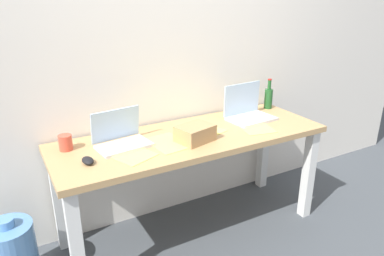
# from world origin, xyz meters

# --- Properties ---
(ground_plane) EXTENTS (8.00, 8.00, 0.00)m
(ground_plane) POSITION_xyz_m (0.00, 0.00, 0.00)
(ground_plane) COLOR #42474C
(back_wall) EXTENTS (5.20, 0.08, 2.60)m
(back_wall) POSITION_xyz_m (0.00, 0.38, 1.30)
(back_wall) COLOR silver
(back_wall) RESTS_ON ground
(desk) EXTENTS (1.83, 0.64, 0.75)m
(desk) POSITION_xyz_m (0.00, 0.00, 0.64)
(desk) COLOR tan
(desk) RESTS_ON ground
(laptop_left) EXTENTS (0.34, 0.25, 0.22)m
(laptop_left) POSITION_xyz_m (-0.47, 0.06, 0.80)
(laptop_left) COLOR silver
(laptop_left) RESTS_ON desk
(laptop_right) EXTENTS (0.35, 0.26, 0.25)m
(laptop_right) POSITION_xyz_m (0.53, 0.09, 0.80)
(laptop_right) COLOR silver
(laptop_right) RESTS_ON desk
(beer_bottle) EXTENTS (0.06, 0.06, 0.24)m
(beer_bottle) POSITION_xyz_m (0.83, 0.21, 0.84)
(beer_bottle) COLOR #1E5123
(beer_bottle) RESTS_ON desk
(computer_mouse) EXTENTS (0.07, 0.10, 0.03)m
(computer_mouse) POSITION_xyz_m (-0.71, -0.09, 0.77)
(computer_mouse) COLOR black
(computer_mouse) RESTS_ON desk
(cardboard_box) EXTENTS (0.26, 0.22, 0.10)m
(cardboard_box) POSITION_xyz_m (-0.03, -0.10, 0.80)
(cardboard_box) COLOR tan
(cardboard_box) RESTS_ON desk
(coffee_mug) EXTENTS (0.08, 0.08, 0.09)m
(coffee_mug) POSITION_xyz_m (-0.78, 0.16, 0.80)
(coffee_mug) COLOR #D84C38
(coffee_mug) RESTS_ON desk
(paper_sheet_near_back) EXTENTS (0.29, 0.34, 0.00)m
(paper_sheet_near_back) POSITION_xyz_m (0.11, 0.06, 0.75)
(paper_sheet_near_back) COLOR #F4E06B
(paper_sheet_near_back) RESTS_ON desk
(paper_sheet_front_right) EXTENTS (0.27, 0.33, 0.00)m
(paper_sheet_front_right) POSITION_xyz_m (0.46, -0.08, 0.75)
(paper_sheet_front_right) COLOR #F4E06B
(paper_sheet_front_right) RESTS_ON desk
(paper_yellow_folder) EXTENTS (0.24, 0.32, 0.00)m
(paper_yellow_folder) POSITION_xyz_m (-0.20, -0.04, 0.75)
(paper_yellow_folder) COLOR #F4E06B
(paper_yellow_folder) RESTS_ON desk
(paper_sheet_front_left) EXTENTS (0.31, 0.35, 0.00)m
(paper_sheet_front_left) POSITION_xyz_m (-0.47, -0.07, 0.75)
(paper_sheet_front_left) COLOR #F4E06B
(paper_sheet_front_left) RESTS_ON desk
(water_cooler_jug) EXTENTS (0.28, 0.28, 0.46)m
(water_cooler_jug) POSITION_xyz_m (-1.17, 0.04, 0.21)
(water_cooler_jug) COLOR #598CC6
(water_cooler_jug) RESTS_ON ground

